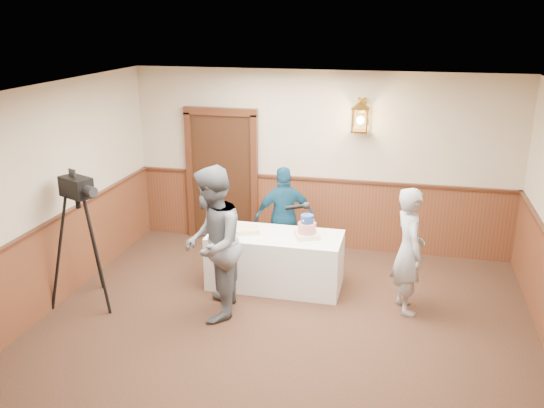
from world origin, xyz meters
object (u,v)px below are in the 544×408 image
at_px(display_table, 275,260).
at_px(assistant_p, 284,217).
at_px(sheet_cake_yellow, 247,230).
at_px(tiered_cake, 307,228).
at_px(interviewer, 212,244).
at_px(sheet_cake_green, 226,226).
at_px(tv_camera_rig, 83,249).
at_px(baker, 409,251).

bearing_deg(display_table, assistant_p, 92.28).
relative_size(display_table, sheet_cake_yellow, 5.35).
height_order(tiered_cake, interviewer, interviewer).
relative_size(display_table, sheet_cake_green, 7.01).
xyz_separation_m(display_table, tv_camera_rig, (-2.25, -1.08, 0.39)).
distance_m(sheet_cake_yellow, tv_camera_rig, 2.13).
bearing_deg(tv_camera_rig, display_table, 50.19).
xyz_separation_m(sheet_cake_green, assistant_p, (0.69, 0.63, -0.02)).
height_order(sheet_cake_yellow, baker, baker).
xyz_separation_m(sheet_cake_yellow, assistant_p, (0.37, 0.73, -0.03)).
bearing_deg(baker, sheet_cake_green, 62.38).
relative_size(baker, assistant_p, 1.07).
distance_m(interviewer, assistant_p, 1.79).
bearing_deg(tiered_cake, tv_camera_rig, -157.80).
bearing_deg(sheet_cake_yellow, tv_camera_rig, -150.34).
distance_m(display_table, sheet_cake_yellow, 0.57).
bearing_deg(assistant_p, tv_camera_rig, 17.68).
bearing_deg(sheet_cake_yellow, sheet_cake_green, 163.03).
bearing_deg(tiered_cake, display_table, -177.82).
xyz_separation_m(sheet_cake_green, interviewer, (0.17, -1.07, 0.17)).
relative_size(sheet_cake_yellow, sheet_cake_green, 1.31).
xyz_separation_m(sheet_cake_yellow, tv_camera_rig, (-1.85, -1.05, -0.02)).
distance_m(display_table, tv_camera_rig, 2.52).
relative_size(tiered_cake, assistant_p, 0.26).
height_order(display_table, sheet_cake_yellow, sheet_cake_yellow).
xyz_separation_m(display_table, tiered_cake, (0.43, 0.02, 0.50)).
distance_m(display_table, assistant_p, 0.80).
bearing_deg(interviewer, display_table, 140.65).
bearing_deg(sheet_cake_green, tv_camera_rig, -142.98).
relative_size(interviewer, tv_camera_rig, 1.12).
height_order(sheet_cake_green, baker, baker).
relative_size(sheet_cake_yellow, interviewer, 0.18).
bearing_deg(sheet_cake_yellow, baker, -7.37).
bearing_deg(interviewer, baker, 96.41).
bearing_deg(tv_camera_rig, sheet_cake_green, 61.64).
height_order(sheet_cake_green, assistant_p, assistant_p).
distance_m(display_table, sheet_cake_green, 0.83).
relative_size(tiered_cake, sheet_cake_yellow, 1.17).
xyz_separation_m(sheet_cake_yellow, sheet_cake_green, (-0.32, 0.10, -0.00)).
height_order(tiered_cake, sheet_cake_yellow, tiered_cake).
distance_m(baker, tv_camera_rig, 4.08).
bearing_deg(sheet_cake_green, sheet_cake_yellow, -16.97).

